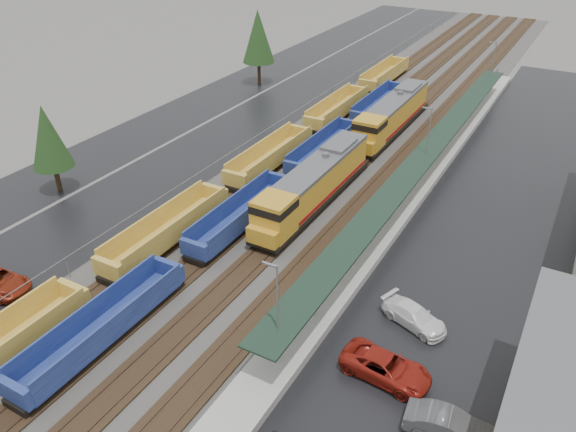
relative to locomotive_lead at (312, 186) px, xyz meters
The scene contains 16 objects.
ballast_strip 20.92m from the locomotive_lead, 95.52° to the left, with size 20.00×160.00×0.08m, color #302D2B.
trackbed 20.90m from the locomotive_lead, 95.52° to the left, with size 14.60×160.00×0.22m.
west_parking_lot 26.88m from the locomotive_lead, 129.42° to the left, with size 10.00×160.00×0.02m, color black.
west_road 34.10m from the locomotive_lead, 142.54° to the left, with size 9.00×160.00×0.02m, color black.
east_commuter_lot 20.22m from the locomotive_lead, 32.15° to the left, with size 16.00×100.00×0.02m, color black.
station_platform 13.17m from the locomotive_lead, 54.95° to the left, with size 3.00×80.00×8.00m.
chainlink_fence 22.33m from the locomotive_lead, 121.02° to the left, with size 0.08×160.04×2.02m.
tree_west_near 25.97m from the locomotive_lead, 158.79° to the right, with size 3.96×3.96×9.00m.
tree_west_far 39.86m from the locomotive_lead, 129.17° to the left, with size 4.84×4.84×11.00m.
locomotive_lead is the anchor object (origin of this frame).
locomotive_trail 21.00m from the locomotive_lead, 90.00° to the left, with size 3.04×20.06×4.54m.
well_string_yellow 8.60m from the locomotive_lead, 159.92° to the right, with size 2.83×100.62×2.51m.
well_string_blue 15.13m from the locomotive_lead, 105.39° to the right, with size 2.64×99.04×2.34m.
parked_car_east_b 21.80m from the locomotive_lead, 50.48° to the right, with size 5.78×2.67×1.61m, color maroon.
parked_car_east_c 17.84m from the locomotive_lead, 38.92° to the right, with size 4.94×2.01×1.43m, color white.
parked_car_east_e 26.74m from the locomotive_lead, 46.09° to the right, with size 5.00×1.74×1.65m, color #535457.
Camera 1 is at (22.88, -2.52, 26.95)m, focal length 35.00 mm.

